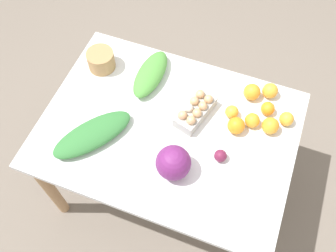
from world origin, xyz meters
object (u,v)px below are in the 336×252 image
Objects in this scene: greens_bunch_kale at (93,134)px; orange_5 at (236,126)px; orange_6 at (270,126)px; orange_2 at (252,120)px; orange_4 at (252,92)px; egg_carton at (195,110)px; orange_3 at (268,109)px; orange_1 at (232,112)px; beet_root at (220,156)px; greens_bunch_beet_tops at (151,74)px; orange_7 at (270,91)px; orange_0 at (287,119)px; cabbage_purple at (173,163)px; paper_bag at (101,60)px.

orange_5 is at bearing -155.65° from greens_bunch_kale.
orange_6 is (-0.15, -0.06, -0.00)m from orange_5.
orange_4 is at bearing -74.78° from orange_2.
egg_carton is 0.35m from orange_3.
orange_4 is (-0.06, -0.14, 0.01)m from orange_1.
egg_carton is 4.31× the size of beet_root.
orange_3 is at bearing -179.24° from greens_bunch_beet_tops.
orange_7 reaches higher than greens_bunch_beet_tops.
orange_1 is at bearing 66.52° from orange_4.
orange_5 is at bearing -98.12° from beet_root.
orange_4 is at bearing 147.24° from egg_carton.
orange_5 is 0.28m from orange_7.
orange_4 is (-0.51, -0.07, 0.00)m from greens_bunch_beet_tops.
egg_carton is at bearing 41.68° from orange_4.
egg_carton is 3.67× the size of orange_0.
orange_0 is at bearing -134.57° from cabbage_purple.
orange_7 is at bearing -128.18° from orange_1.
greens_bunch_kale is at bearing 73.97° from greens_bunch_beet_tops.
orange_0 is 0.17m from orange_2.
egg_carton reaches higher than greens_bunch_kale.
orange_3 is 0.81× the size of orange_4.
cabbage_purple reaches higher than greens_bunch_kale.
orange_2 is 0.86× the size of orange_5.
paper_bag reaches higher than orange_6.
beet_root is at bearing 52.47° from orange_6.
orange_4 is at bearing -24.59° from orange_0.
cabbage_purple is 0.31m from egg_carton.
orange_1 is 0.18m from orange_3.
orange_6 is at bearing 175.60° from paper_bag.
orange_5 reaches higher than greens_bunch_beet_tops.
orange_7 is (-0.10, -0.26, -0.00)m from orange_5.
orange_0 is at bearing 130.31° from orange_7.
egg_carton is 0.50m from greens_bunch_kale.
orange_6 is (-0.91, 0.07, -0.01)m from paper_bag.
orange_4 is (-0.63, -0.49, 0.01)m from greens_bunch_kale.
orange_4 is 0.21m from orange_5.
beet_root is (-0.18, 0.18, -0.01)m from egg_carton.
greens_bunch_beet_tops is at bearing 7.84° from orange_4.
greens_bunch_kale is at bearing -3.10° from cabbage_purple.
egg_carton is 0.21m from orange_5.
greens_bunch_kale is at bearing 30.43° from orange_3.
greens_bunch_beet_tops is 3.79× the size of orange_4.
cabbage_purple reaches higher than egg_carton.
orange_2 is at bearing 105.22° from orange_4.
greens_bunch_beet_tops is 4.62× the size of orange_0.
orange_0 is 0.83× the size of orange_5.
orange_1 is 0.84× the size of orange_7.
orange_2 is at bearing 24.00° from orange_0.
egg_carton reaches higher than orange_2.
greens_bunch_beet_tops is 0.56m from beet_root.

